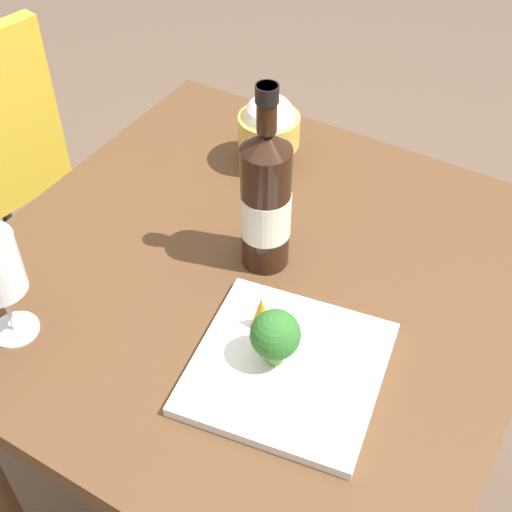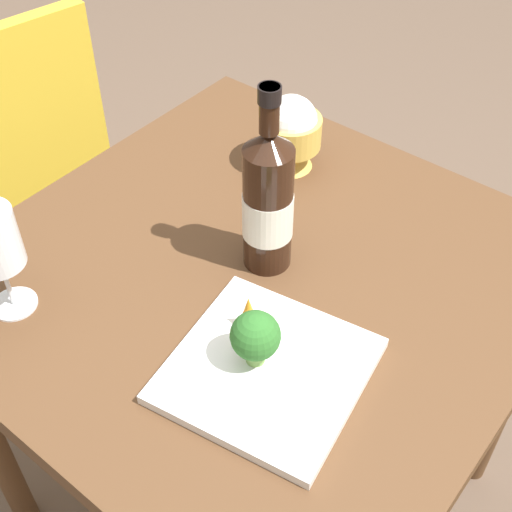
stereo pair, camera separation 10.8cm
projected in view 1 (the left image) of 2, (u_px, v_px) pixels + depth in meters
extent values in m
plane|color=brown|center=(256.00, 492.00, 1.60)|extent=(8.00, 8.00, 0.00)
cube|color=brown|center=(256.00, 279.00, 1.11)|extent=(0.84, 0.84, 0.04)
cylinder|color=brown|center=(205.00, 236.00, 1.72)|extent=(0.05, 0.05, 0.68)
cylinder|color=brown|center=(494.00, 356.00, 1.46)|extent=(0.05, 0.05, 0.68)
cylinder|color=black|center=(72.00, 241.00, 1.89)|extent=(0.03, 0.03, 0.43)
cylinder|color=black|center=(267.00, 209.00, 1.04)|extent=(0.07, 0.08, 0.21)
cone|color=black|center=(268.00, 141.00, 0.96)|extent=(0.07, 0.08, 0.03)
cylinder|color=black|center=(268.00, 109.00, 0.92)|extent=(0.03, 0.03, 0.07)
cylinder|color=black|center=(268.00, 94.00, 0.91)|extent=(0.03, 0.03, 0.02)
cylinder|color=silver|center=(267.00, 214.00, 1.05)|extent=(0.08, 0.08, 0.07)
cylinder|color=white|center=(16.00, 330.00, 1.01)|extent=(0.07, 0.07, 0.00)
cylinder|color=white|center=(8.00, 309.00, 0.98)|extent=(0.01, 0.01, 0.08)
cone|color=gold|center=(269.00, 153.00, 1.28)|extent=(0.08, 0.08, 0.04)
cylinder|color=gold|center=(269.00, 130.00, 1.25)|extent=(0.11, 0.11, 0.05)
sphere|color=white|center=(269.00, 119.00, 1.23)|extent=(0.09, 0.09, 0.09)
cube|color=white|center=(288.00, 368.00, 0.95)|extent=(0.29, 0.29, 0.02)
cylinder|color=#729E4C|center=(275.00, 353.00, 0.95)|extent=(0.03, 0.03, 0.03)
sphere|color=#2D6B28|center=(275.00, 335.00, 0.92)|extent=(0.07, 0.07, 0.07)
cone|color=orange|center=(261.00, 312.00, 0.98)|extent=(0.03, 0.03, 0.06)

